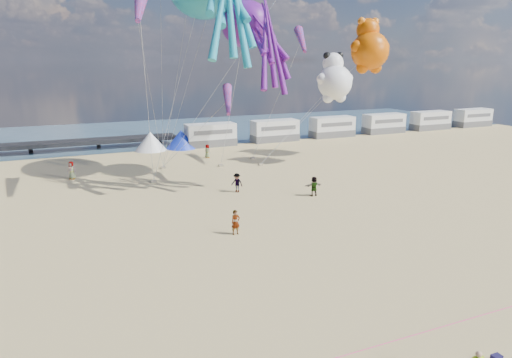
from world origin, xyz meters
The scene contains 27 objects.
ground centered at (0.00, 0.00, 0.00)m, with size 120.00×120.00×0.00m, color #D7BD7C.
water centered at (0.00, 55.00, 0.02)m, with size 120.00×120.00×0.00m, color #3A596F.
motorhome_0 centered at (6.00, 40.00, 1.50)m, with size 6.60×2.50×3.00m, color silver.
motorhome_1 centered at (15.50, 40.00, 1.50)m, with size 6.60×2.50×3.00m, color silver.
motorhome_2 centered at (25.00, 40.00, 1.50)m, with size 6.60×2.50×3.00m, color silver.
motorhome_3 centered at (34.50, 40.00, 1.50)m, with size 6.60×2.50×3.00m, color silver.
motorhome_4 centered at (44.00, 40.00, 1.50)m, with size 6.60×2.50×3.00m, color silver.
motorhome_5 centered at (53.50, 40.00, 1.50)m, with size 6.60×2.50×3.00m, color silver.
tent_white centered at (-2.00, 40.00, 1.20)m, with size 4.00×4.00×2.40m, color white.
tent_blue centered at (2.00, 40.00, 1.20)m, with size 4.00×4.00×2.40m, color #1933CC.
rope_line centered at (0.00, -5.00, 0.02)m, with size 0.03×0.03×34.00m, color #F2338C.
standing_person centered at (-2.27, 8.70, 0.84)m, with size 0.61×0.40×1.67m, color tan.
beachgoer_0 centered at (-11.72, 28.49, 0.88)m, with size 0.64×0.42×1.75m, color #7F6659.
beachgoer_2 centered at (1.36, 17.96, 0.85)m, with size 0.82×0.64×1.69m, color #7F6659.
beachgoer_4 centered at (6.94, 14.34, 0.84)m, with size 0.99×0.41×1.69m, color #7F6659.
beachgoer_6 centered at (3.31, 32.85, 0.80)m, with size 0.58×0.38×1.59m, color #7F6659.
sandbag_a centered at (-4.72, 24.04, 0.11)m, with size 0.50×0.35×0.22m, color gray.
sandbag_b centered at (3.28, 27.90, 0.11)m, with size 0.50×0.35×0.22m, color gray.
sandbag_c centered at (7.49, 26.70, 0.11)m, with size 0.50×0.35×0.22m, color gray.
sandbag_d centered at (7.95, 30.09, 0.11)m, with size 0.50×0.35×0.22m, color gray.
sandbag_e centered at (-2.68, 29.38, 0.11)m, with size 0.50×0.35×0.22m, color gray.
kite_octopus_purple centered at (4.30, 23.03, 14.36)m, with size 3.96×9.25×10.57m, color #60157F, non-canonical shape.
kite_panda centered at (15.07, 24.40, 8.88)m, with size 4.45×4.18×6.28m, color white, non-canonical shape.
kite_teddy_orange centered at (20.86, 26.41, 12.18)m, with size 5.19×4.88×7.32m, color #DE5903, non-canonical shape.
windsock_left centered at (-5.74, 20.07, 15.02)m, with size 1.10×6.46×6.46m, color red, non-canonical shape.
windsock_mid centered at (11.93, 26.25, 13.20)m, with size 1.00×5.67×5.67m, color red, non-canonical shape.
windsock_right centered at (2.00, 21.78, 7.63)m, with size 0.90×4.46×4.46m, color red, non-canonical shape.
Camera 1 is at (-12.18, -17.86, 11.20)m, focal length 32.00 mm.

